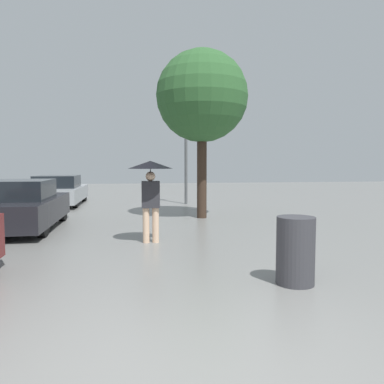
# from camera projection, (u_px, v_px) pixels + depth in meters

# --- Properties ---
(ground_plane) EXTENTS (60.00, 60.00, 0.00)m
(ground_plane) POSITION_uv_depth(u_px,v_px,m) (178.00, 372.00, 3.02)
(ground_plane) COLOR slate
(pedestrian) EXTENTS (0.94, 0.94, 1.75)m
(pedestrian) POSITION_uv_depth(u_px,v_px,m) (150.00, 179.00, 7.90)
(pedestrian) COLOR beige
(pedestrian) RESTS_ON ground_plane
(parked_car_middle) EXTENTS (1.81, 4.04, 1.28)m
(parked_car_middle) POSITION_uv_depth(u_px,v_px,m) (20.00, 206.00, 9.62)
(parked_car_middle) COLOR black
(parked_car_middle) RESTS_ON ground_plane
(parked_car_farthest) EXTENTS (1.87, 4.33, 1.21)m
(parked_car_farthest) POSITION_uv_depth(u_px,v_px,m) (59.00, 191.00, 15.43)
(parked_car_farthest) COLOR #9EA3A8
(parked_car_farthest) RESTS_ON ground_plane
(tree) EXTENTS (2.81, 2.81, 5.16)m
(tree) POSITION_uv_depth(u_px,v_px,m) (202.00, 97.00, 11.43)
(tree) COLOR #38281E
(tree) RESTS_ON ground_plane
(street_lamp) EXTENTS (0.39, 0.39, 4.00)m
(street_lamp) POSITION_uv_depth(u_px,v_px,m) (186.00, 136.00, 15.59)
(street_lamp) COLOR #515456
(street_lamp) RESTS_ON ground_plane
(trash_bin) EXTENTS (0.53, 0.53, 0.95)m
(trash_bin) POSITION_uv_depth(u_px,v_px,m) (295.00, 251.00, 5.21)
(trash_bin) COLOR #38383D
(trash_bin) RESTS_ON ground_plane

